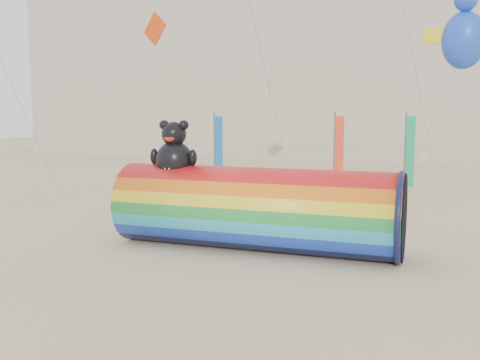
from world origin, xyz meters
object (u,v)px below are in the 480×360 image
(hotel_building, at_px, (268,72))
(windsock_assembly, at_px, (255,207))
(kite_handler, at_px, (364,220))
(fabric_bundle, at_px, (362,252))

(hotel_building, height_order, windsock_assembly, hotel_building)
(hotel_building, bearing_deg, windsock_assembly, -73.46)
(kite_handler, height_order, fabric_bundle, kite_handler)
(hotel_building, height_order, fabric_bundle, hotel_building)
(hotel_building, height_order, kite_handler, hotel_building)
(windsock_assembly, relative_size, fabric_bundle, 4.03)
(fabric_bundle, bearing_deg, kite_handler, 95.58)
(hotel_building, relative_size, kite_handler, 32.77)
(hotel_building, relative_size, windsock_assembly, 5.73)
(hotel_building, xyz_separation_m, kite_handler, (17.31, -43.52, -9.39))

